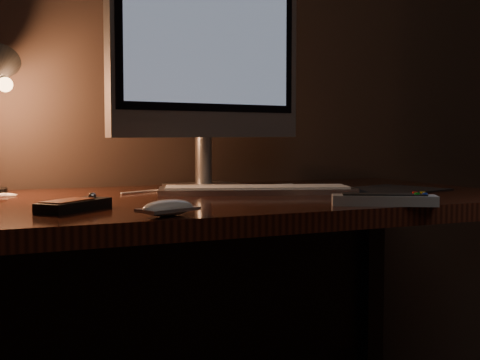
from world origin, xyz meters
name	(u,v)px	position (x,y,z in m)	size (l,w,h in m)	color
desk	(178,247)	(0.00, 1.93, 0.62)	(1.60, 0.75, 0.75)	#38160C
monitor	(208,52)	(0.15, 2.10, 1.12)	(0.58, 0.20, 0.62)	silver
keyboard	(257,190)	(0.19, 1.88, 0.76)	(0.48, 0.13, 0.02)	silver
mousepad	(390,190)	(0.54, 1.82, 0.75)	(0.27, 0.21, 0.00)	black
mouse	(168,210)	(-0.15, 1.54, 0.76)	(0.11, 0.06, 0.02)	white
media_remote	(74,205)	(-0.29, 1.69, 0.76)	(0.16, 0.15, 0.03)	black
tv_remote	(384,200)	(0.30, 1.52, 0.76)	(0.21, 0.15, 0.03)	gray
cable	(211,188)	(0.13, 2.04, 0.75)	(0.00, 0.00, 0.52)	white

